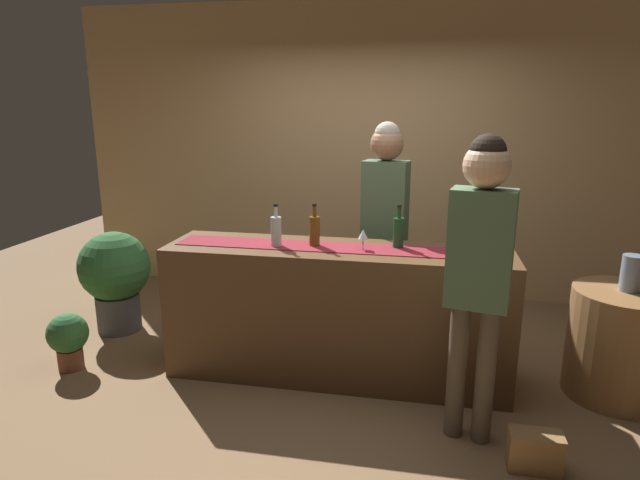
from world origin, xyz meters
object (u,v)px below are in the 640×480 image
at_px(wine_glass_near_customer, 484,242).
at_px(wine_glass_far_end, 457,236).
at_px(handbag, 535,451).
at_px(potted_plant_small, 68,337).
at_px(customer_sipping, 480,257).
at_px(round_side_table, 621,344).
at_px(wine_bottle_clear, 276,231).
at_px(wine_bottle_amber, 315,230).
at_px(potted_plant_tall, 115,274).
at_px(vase_on_side_table, 631,273).
at_px(wine_bottle_green, 398,232).
at_px(bartender, 385,209).
at_px(wine_glass_mid_counter, 363,235).

height_order(wine_glass_near_customer, wine_glass_far_end, same).
bearing_deg(handbag, wine_glass_far_end, 114.82).
bearing_deg(wine_glass_near_customer, potted_plant_small, -175.26).
xyz_separation_m(customer_sipping, round_side_table, (1.03, 0.69, -0.74)).
relative_size(wine_bottle_clear, wine_glass_far_end, 2.10).
height_order(wine_bottle_amber, wine_bottle_clear, same).
height_order(wine_glass_far_end, potted_plant_tall, wine_glass_far_end).
height_order(wine_glass_near_customer, vase_on_side_table, wine_glass_near_customer).
height_order(wine_bottle_green, wine_bottle_clear, same).
bearing_deg(customer_sipping, wine_bottle_clear, 168.47).
distance_m(bartender, potted_plant_tall, 2.36).
xyz_separation_m(wine_glass_near_customer, bartender, (-0.69, 0.65, 0.06)).
bearing_deg(potted_plant_small, potted_plant_tall, 92.66).
distance_m(wine_glass_near_customer, bartender, 0.95).
relative_size(wine_glass_near_customer, potted_plant_small, 0.33).
relative_size(wine_glass_near_customer, handbag, 0.51).
distance_m(vase_on_side_table, potted_plant_small, 3.95).
distance_m(customer_sipping, vase_on_side_table, 1.28).
relative_size(bartender, potted_plant_tall, 2.05).
height_order(wine_glass_mid_counter, round_side_table, wine_glass_mid_counter).
bearing_deg(potted_plant_small, customer_sipping, -6.10).
bearing_deg(potted_plant_small, wine_bottle_green, 9.36).
relative_size(vase_on_side_table, potted_plant_tall, 0.27).
bearing_deg(round_side_table, handbag, -126.48).
relative_size(wine_glass_far_end, potted_plant_small, 0.33).
height_order(wine_bottle_clear, wine_glass_far_end, wine_bottle_clear).
bearing_deg(wine_glass_mid_counter, handbag, -38.34).
bearing_deg(vase_on_side_table, wine_glass_far_end, -178.21).
bearing_deg(wine_glass_far_end, potted_plant_small, -172.36).
bearing_deg(vase_on_side_table, wine_bottle_amber, -177.78).
xyz_separation_m(wine_glass_far_end, potted_plant_tall, (-2.80, 0.35, -0.56)).
height_order(vase_on_side_table, potted_plant_small, vase_on_side_table).
height_order(wine_bottle_amber, wine_glass_mid_counter, wine_bottle_amber).
bearing_deg(wine_bottle_clear, round_side_table, 3.10).
xyz_separation_m(bartender, vase_on_side_table, (1.64, -0.48, -0.27)).
xyz_separation_m(wine_glass_mid_counter, vase_on_side_table, (1.74, 0.12, -0.20)).
relative_size(bartender, vase_on_side_table, 7.49).
relative_size(wine_bottle_green, wine_glass_mid_counter, 2.10).
height_order(wine_bottle_green, wine_glass_near_customer, wine_bottle_green).
distance_m(wine_glass_far_end, customer_sipping, 0.68).
height_order(wine_glass_mid_counter, customer_sipping, customer_sipping).
xyz_separation_m(wine_bottle_amber, handbag, (1.39, -0.87, -0.96)).
relative_size(wine_bottle_green, bartender, 0.17).
bearing_deg(wine_glass_near_customer, wine_bottle_clear, 179.13).
distance_m(wine_glass_mid_counter, handbag, 1.64).
xyz_separation_m(wine_bottle_clear, bartender, (0.71, 0.63, 0.06)).
height_order(vase_on_side_table, potted_plant_tall, vase_on_side_table).
xyz_separation_m(wine_glass_near_customer, customer_sipping, (-0.08, -0.55, 0.05)).
distance_m(wine_bottle_green, customer_sipping, 0.84).
height_order(bartender, vase_on_side_table, bartender).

